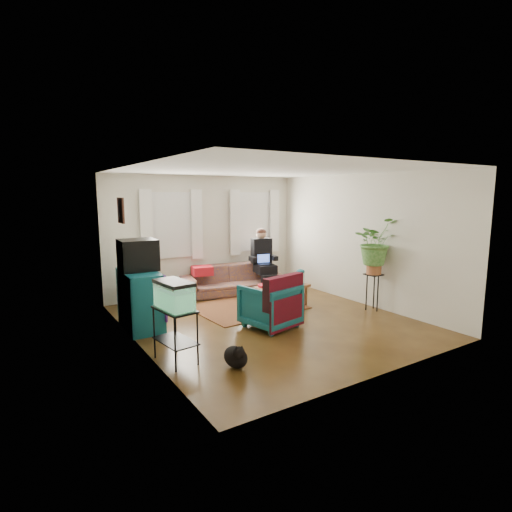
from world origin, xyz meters
TOP-DOWN VIEW (x-y plane):
  - floor at (0.00, 0.00)m, footprint 4.50×5.00m
  - ceiling at (0.00, 0.00)m, footprint 4.50×5.00m
  - wall_back at (0.00, 2.50)m, footprint 4.50×0.01m
  - wall_front at (0.00, -2.50)m, footprint 4.50×0.01m
  - wall_left at (-2.25, 0.00)m, footprint 0.01×5.00m
  - wall_right at (2.25, 0.00)m, footprint 0.01×5.00m
  - window_left at (-0.80, 2.48)m, footprint 1.08×0.04m
  - window_right at (1.25, 2.48)m, footprint 1.08×0.04m
  - curtains_left at (-0.80, 2.40)m, footprint 1.36×0.06m
  - curtains_right at (1.25, 2.40)m, footprint 1.36×0.06m
  - picture_frame at (-2.21, 0.85)m, footprint 0.04×0.32m
  - area_rug at (0.11, 0.92)m, footprint 2.10×1.72m
  - sofa at (0.36, 2.05)m, footprint 2.31×1.28m
  - seated_person at (1.14, 1.89)m, footprint 0.67×0.77m
  - side_table at (-1.65, 2.01)m, footprint 0.52×0.52m
  - table_lamp at (-1.65, 2.01)m, footprint 0.39×0.39m
  - dresser at (-1.99, 0.83)m, footprint 0.57×1.08m
  - crt_tv at (-1.96, 0.94)m, footprint 0.60×0.55m
  - aquarium_stand at (-2.00, -0.77)m, footprint 0.45×0.69m
  - aquarium at (-2.00, -0.77)m, footprint 0.40×0.63m
  - black_cat at (-1.43, -1.36)m, footprint 0.37×0.47m
  - armchair at (-0.15, -0.27)m, footprint 0.94×0.90m
  - serape_throw at (-0.08, -0.58)m, footprint 0.84×0.36m
  - coffee_table at (0.70, 0.56)m, footprint 1.11×0.70m
  - cup_a at (0.48, 0.43)m, footprint 0.13×0.13m
  - cup_b at (0.77, 0.39)m, footprint 0.11×0.11m
  - bowl at (0.97, 0.69)m, footprint 0.23×0.23m
  - snack_tray at (0.40, 0.66)m, footprint 0.36×0.36m
  - birdcage at (1.08, 0.46)m, footprint 0.19×0.19m
  - plant_stand at (2.05, -0.53)m, footprint 0.30×0.30m
  - potted_plant at (2.05, -0.53)m, footprint 0.81×0.70m

SIDE VIEW (x-z plane):
  - floor at x=0.00m, z-range -0.01..0.01m
  - area_rug at x=0.11m, z-range 0.00..0.01m
  - black_cat at x=-1.43m, z-range 0.00..0.35m
  - coffee_table at x=0.70m, z-range 0.00..0.44m
  - side_table at x=-1.65m, z-range 0.00..0.68m
  - plant_stand at x=2.05m, z-range 0.00..0.71m
  - aquarium_stand at x=-2.00m, z-range 0.00..0.72m
  - armchair at x=-0.15m, z-range 0.00..0.82m
  - sofa at x=0.36m, z-range 0.00..0.85m
  - snack_tray at x=0.40m, z-range 0.43..0.47m
  - bowl at x=0.97m, z-range 0.43..0.49m
  - dresser at x=-1.99m, z-range 0.00..0.96m
  - cup_b at x=0.77m, z-range 0.43..0.52m
  - cup_a at x=0.48m, z-range 0.43..0.53m
  - serape_throw at x=-0.08m, z-range 0.24..0.92m
  - birdcage at x=1.08m, z-range 0.43..0.74m
  - seated_person at x=1.14m, z-range 0.00..1.30m
  - aquarium at x=-2.00m, z-range 0.72..1.11m
  - table_lamp at x=-1.65m, z-range 0.66..1.29m
  - potted_plant at x=2.05m, z-range 0.74..1.64m
  - crt_tv at x=-1.96m, z-range 0.96..1.47m
  - wall_back at x=0.00m, z-range 0.00..2.60m
  - wall_front at x=0.00m, z-range 0.00..2.60m
  - wall_left at x=-2.25m, z-range 0.00..2.60m
  - wall_right at x=2.25m, z-range 0.00..2.60m
  - curtains_left at x=-0.80m, z-range 0.80..2.30m
  - curtains_right at x=1.25m, z-range 0.80..2.30m
  - window_left at x=-0.80m, z-range 0.86..2.24m
  - window_right at x=1.25m, z-range 0.86..2.24m
  - picture_frame at x=-2.21m, z-range 1.75..2.15m
  - ceiling at x=0.00m, z-range 2.60..2.60m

